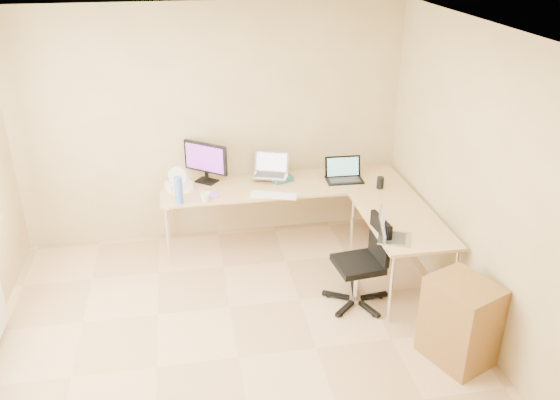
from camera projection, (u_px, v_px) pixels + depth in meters
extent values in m
plane|color=tan|center=(238.00, 357.00, 4.86)|extent=(4.50, 4.50, 0.00)
plane|color=white|center=(226.00, 41.00, 3.74)|extent=(4.50, 4.50, 0.00)
plane|color=tan|center=(212.00, 126.00, 6.30)|extent=(4.50, 0.00, 4.50)
plane|color=tan|center=(495.00, 199.00, 4.63)|extent=(0.00, 4.50, 4.50)
cube|color=tan|center=(284.00, 214.00, 6.46)|extent=(2.65, 0.70, 0.73)
cube|color=tan|center=(399.00, 251.00, 5.73)|extent=(0.70, 1.30, 0.73)
cube|color=black|center=(206.00, 163.00, 6.26)|extent=(0.52, 0.46, 0.45)
cube|color=#1E645D|center=(278.00, 176.00, 6.42)|extent=(0.32, 0.37, 0.05)
cube|color=#B8B8BA|center=(270.00, 165.00, 6.32)|extent=(0.46, 0.40, 0.25)
cube|color=black|center=(345.00, 170.00, 6.33)|extent=(0.41, 0.31, 0.25)
cube|color=white|center=(274.00, 195.00, 6.01)|extent=(0.50, 0.29, 0.02)
ellipsoid|color=silver|center=(284.00, 194.00, 6.03)|extent=(0.09, 0.06, 0.03)
imported|color=white|center=(205.00, 197.00, 5.89)|extent=(0.12, 0.12, 0.09)
cylinder|color=silver|center=(214.00, 196.00, 5.98)|extent=(0.14, 0.14, 0.03)
cylinder|color=#4A72D1|center=(179.00, 190.00, 5.80)|extent=(0.10, 0.10, 0.29)
cube|color=white|center=(179.00, 189.00, 6.18)|extent=(0.23, 0.29, 0.01)
cube|color=white|center=(179.00, 185.00, 6.16)|extent=(0.30, 0.26, 0.09)
cylinder|color=white|center=(178.00, 179.00, 6.10)|extent=(0.25, 0.25, 0.25)
cylinder|color=black|center=(380.00, 183.00, 6.17)|extent=(0.09, 0.09, 0.13)
cube|color=#AFAFAF|center=(395.00, 228.00, 5.15)|extent=(0.41, 0.37, 0.22)
cube|color=black|center=(358.00, 257.00, 5.36)|extent=(0.59, 0.59, 0.89)
cube|color=#A46122|center=(460.00, 322.00, 4.72)|extent=(0.60, 0.65, 0.73)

